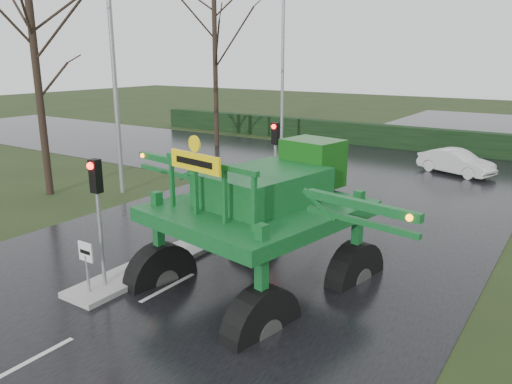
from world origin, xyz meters
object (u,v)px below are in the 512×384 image
Objects in this scene: traffic_signal_mid at (275,147)px; traffic_signal_near at (97,196)px; street_light_left_near at (118,56)px; white_sedan at (455,174)px; crop_sprayer at (164,191)px; street_light_left_far at (287,56)px; keep_left_sign at (86,259)px.

traffic_signal_near is at bearing -90.00° from traffic_signal_mid.
street_light_left_near reaches higher than traffic_signal_mid.
white_sedan is at bearing 67.15° from traffic_signal_mid.
crop_sprayer is 2.41× the size of white_sedan.
street_light_left_far is 21.27m from crop_sprayer.
traffic_signal_mid is (0.00, 8.99, 1.53)m from keep_left_sign.
white_sedan is (11.39, 12.16, -5.99)m from street_light_left_near.
street_light_left_far reaches higher than traffic_signal_near.
traffic_signal_near is at bearing -173.01° from white_sedan.
crop_sprayer is at bearing 60.81° from traffic_signal_near.
keep_left_sign is 23.11m from street_light_left_far.
keep_left_sign is 1.61m from traffic_signal_near.
keep_left_sign is at bearing -47.41° from street_light_left_near.
street_light_left_near is 17.71m from white_sedan.
street_light_left_far is (-6.89, 21.50, 4.93)m from keep_left_sign.
street_light_left_far reaches higher than keep_left_sign.
street_light_left_near is 2.57× the size of white_sedan.
traffic_signal_mid is at bearing -61.14° from street_light_left_far.
keep_left_sign is at bearing -172.69° from white_sedan.
street_light_left_far is at bearing 118.86° from traffic_signal_mid.
keep_left_sign is 0.38× the size of traffic_signal_near.
white_sedan is (3.65, 17.66, -2.51)m from crop_sprayer.
traffic_signal_near is 10.40m from street_light_left_near.
traffic_signal_mid is 14.68m from street_light_left_far.
white_sedan is (4.50, 19.17, -2.59)m from traffic_signal_near.
traffic_signal_near is 19.86m from white_sedan.
traffic_signal_near is at bearing 90.00° from keep_left_sign.
street_light_left_near is (-6.89, 7.50, 4.93)m from keep_left_sign.
street_light_left_near is 1.07× the size of crop_sprayer.
street_light_left_far reaches higher than crop_sprayer.
traffic_signal_near is (0.00, 0.49, 1.53)m from keep_left_sign.
crop_sprayer is at bearing -83.13° from traffic_signal_mid.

